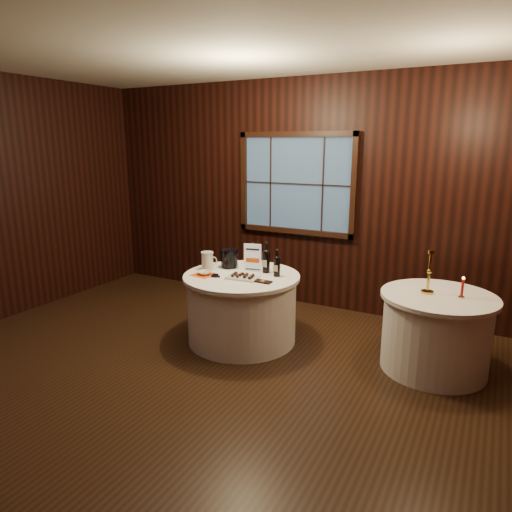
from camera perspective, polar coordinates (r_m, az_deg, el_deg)
The scene contains 16 objects.
ground at distance 4.52m, azimuth -8.31°, elevation -14.92°, with size 6.00×6.00×0.00m, color black.
back_wall at distance 6.16m, azimuth 5.10°, elevation 8.02°, with size 6.00×0.10×3.00m.
main_table at distance 5.12m, azimuth -1.79°, elevation -6.46°, with size 1.28×1.28×0.77m.
side_table at distance 4.82m, azimuth 21.52°, elevation -8.84°, with size 1.08×1.08×0.77m.
sign_stand at distance 5.14m, azimuth -0.42°, elevation -0.64°, with size 0.20×0.13×0.32m.
port_bottle_left at distance 5.05m, azimuth 1.28°, elevation -0.42°, with size 0.08×0.09×0.35m.
port_bottle_right at distance 4.92m, azimuth 2.63°, elevation -1.08°, with size 0.07×0.07×0.30m.
ice_bucket at distance 5.27m, azimuth -3.35°, elevation -0.26°, with size 0.21×0.21×0.21m.
chocolate_plate at distance 4.87m, azimuth -1.67°, elevation -2.59°, with size 0.36×0.26×0.05m.
chocolate_box at distance 4.73m, azimuth 0.85°, elevation -3.22°, with size 0.19×0.09×0.02m, color black.
grape_bunch at distance 4.92m, azimuth -5.11°, elevation -2.46°, with size 0.16×0.07×0.04m.
glass_pitcher at distance 5.21m, azimuth -6.09°, elevation -0.58°, with size 0.19×0.14×0.21m.
orange_napkin at distance 5.03m, azimuth -6.48°, elevation -2.34°, with size 0.24×0.24×0.00m, color #F15A14.
cracker_bowl at distance 5.02m, azimuth -6.49°, elevation -2.11°, with size 0.15×0.15×0.04m, color silver.
brass_candlestick at distance 4.65m, azimuth 20.77°, elevation -2.57°, with size 0.12×0.12×0.42m.
red_candle at distance 4.65m, azimuth 24.37°, elevation -3.84°, with size 0.06×0.06×0.20m.
Camera 1 is at (2.41, -3.15, 2.17)m, focal length 32.00 mm.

